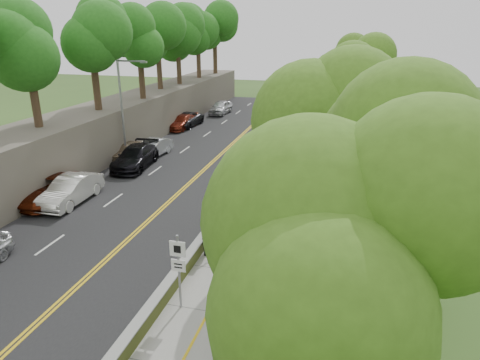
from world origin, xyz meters
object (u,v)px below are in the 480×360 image
object	(u,v)px
signpost	(178,264)
person_far	(299,146)
concrete_block	(259,271)
painter_0	(229,207)
car_1	(71,190)
construction_barrel	(312,154)
streetlight	(124,103)
car_2	(54,189)

from	to	relation	value
signpost	person_far	size ratio (longest dim) A/B	1.77
concrete_block	painter_0	world-z (taller)	painter_0
car_1	painter_0	xyz separation A→B (m)	(10.20, -0.22, 0.13)
construction_barrel	painter_0	bearing A→B (deg)	-103.32
construction_barrel	person_far	distance (m)	1.28
signpost	person_far	distance (m)	21.67
streetlight	car_2	distance (m)	9.79
car_1	car_2	size ratio (longest dim) A/B	0.89
car_2	person_far	bearing A→B (deg)	49.22
painter_0	person_far	xyz separation A→B (m)	(2.05, 13.77, -0.07)
streetlight	painter_0	bearing A→B (deg)	-39.39
streetlight	painter_0	world-z (taller)	streetlight
signpost	car_1	bearing A→B (deg)	142.60
car_1	painter_0	world-z (taller)	painter_0
car_1	streetlight	bearing A→B (deg)	95.06
concrete_block	car_2	bearing A→B (deg)	159.33
construction_barrel	car_2	bearing A→B (deg)	-137.94
signpost	concrete_block	size ratio (longest dim) A/B	2.46
car_2	painter_0	size ratio (longest dim) A/B	2.96
concrete_block	person_far	world-z (taller)	person_far
construction_barrel	car_1	size ratio (longest dim) A/B	0.18
concrete_block	car_2	size ratio (longest dim) A/B	0.23
car_1	car_2	world-z (taller)	car_1
car_2	person_far	world-z (taller)	person_far
streetlight	signpost	distance (m)	20.72
signpost	person_far	xyz separation A→B (m)	(1.75, 21.57, -1.04)
painter_0	concrete_block	bearing A→B (deg)	-143.83
streetlight	person_far	xyz separation A→B (m)	(13.26, 4.56, -3.72)
streetlight	car_2	world-z (taller)	streetlight
streetlight	construction_barrel	size ratio (longest dim) A/B	9.19
car_2	car_1	bearing A→B (deg)	5.09
concrete_block	signpost	bearing A→B (deg)	-133.77
construction_barrel	person_far	xyz separation A→B (m)	(-1.09, 0.49, 0.44)
streetlight	painter_0	size ratio (longest dim) A/B	4.26
construction_barrel	painter_0	world-z (taller)	painter_0
signpost	car_1	distance (m)	13.27
construction_barrel	car_2	xyz separation A→B (m)	(-14.49, -13.08, 0.33)
concrete_block	streetlight	bearing A→B (deg)	134.37
construction_barrel	car_1	world-z (taller)	car_1
signpost	painter_0	size ratio (longest dim) A/B	1.65
concrete_block	car_1	size ratio (longest dim) A/B	0.25
person_far	painter_0	bearing A→B (deg)	68.49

